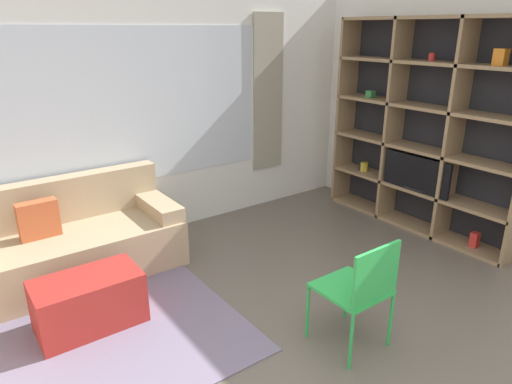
% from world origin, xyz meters
% --- Properties ---
extents(wall_back, '(6.94, 0.11, 2.70)m').
position_xyz_m(wall_back, '(0.00, 3.36, 1.36)').
color(wall_back, white).
rests_on(wall_back, ground_plane).
extents(wall_right, '(0.07, 4.53, 2.70)m').
position_xyz_m(wall_right, '(2.90, 1.66, 1.35)').
color(wall_right, white).
rests_on(wall_right, ground_plane).
extents(area_rug, '(2.90, 1.85, 0.01)m').
position_xyz_m(area_rug, '(-1.43, 1.78, 0.01)').
color(area_rug, slate).
rests_on(area_rug, ground_plane).
extents(shelving_unit, '(0.35, 2.35, 2.34)m').
position_xyz_m(shelving_unit, '(2.73, 1.70, 1.16)').
color(shelving_unit, '#232328').
rests_on(shelving_unit, ground_plane).
extents(couch_main, '(1.96, 0.86, 0.88)m').
position_xyz_m(couch_main, '(-0.89, 2.89, 0.32)').
color(couch_main, tan).
rests_on(couch_main, ground_plane).
extents(ottoman, '(0.79, 0.45, 0.43)m').
position_xyz_m(ottoman, '(-1.01, 1.97, 0.22)').
color(ottoman, '#A82823').
rests_on(ottoman, ground_plane).
extents(folding_chair, '(0.44, 0.46, 0.86)m').
position_xyz_m(folding_chair, '(0.48, 0.57, 0.52)').
color(folding_chair, green).
rests_on(folding_chair, ground_plane).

